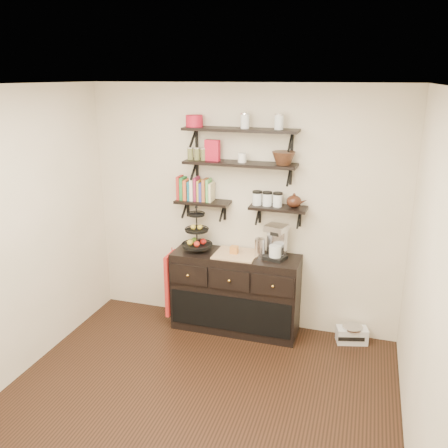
% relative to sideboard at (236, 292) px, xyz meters
% --- Properties ---
extents(floor, '(3.50, 3.50, 0.00)m').
position_rel_sideboard_xyz_m(floor, '(0.01, -1.51, -0.45)').
color(floor, black).
rests_on(floor, ground).
extents(ceiling, '(3.50, 3.50, 0.02)m').
position_rel_sideboard_xyz_m(ceiling, '(0.01, -1.51, 2.25)').
color(ceiling, white).
rests_on(ceiling, back_wall).
extents(back_wall, '(3.50, 0.02, 2.70)m').
position_rel_sideboard_xyz_m(back_wall, '(0.01, 0.24, 0.90)').
color(back_wall, '#F4E6CF').
rests_on(back_wall, ground).
extents(right_wall, '(0.02, 3.50, 2.70)m').
position_rel_sideboard_xyz_m(right_wall, '(1.76, -1.51, 0.90)').
color(right_wall, '#F4E6CF').
rests_on(right_wall, ground).
extents(shelf_top, '(1.20, 0.27, 0.23)m').
position_rel_sideboard_xyz_m(shelf_top, '(0.01, 0.10, 1.78)').
color(shelf_top, black).
rests_on(shelf_top, back_wall).
extents(shelf_mid, '(1.20, 0.27, 0.23)m').
position_rel_sideboard_xyz_m(shelf_mid, '(0.01, 0.10, 1.43)').
color(shelf_mid, black).
rests_on(shelf_mid, back_wall).
extents(shelf_low_left, '(0.60, 0.25, 0.23)m').
position_rel_sideboard_xyz_m(shelf_low_left, '(-0.41, 0.12, 0.98)').
color(shelf_low_left, black).
rests_on(shelf_low_left, back_wall).
extents(shelf_low_right, '(0.60, 0.25, 0.23)m').
position_rel_sideboard_xyz_m(shelf_low_right, '(0.43, 0.12, 0.98)').
color(shelf_low_right, black).
rests_on(shelf_low_right, back_wall).
extents(cookbooks, '(0.40, 0.15, 0.26)m').
position_rel_sideboard_xyz_m(cookbooks, '(-0.48, 0.12, 1.11)').
color(cookbooks, '#A92925').
rests_on(cookbooks, shelf_low_left).
extents(glass_canisters, '(0.32, 0.10, 0.13)m').
position_rel_sideboard_xyz_m(glass_canisters, '(0.31, 0.12, 1.06)').
color(glass_canisters, silver).
rests_on(glass_canisters, shelf_low_right).
extents(sideboard, '(1.40, 0.50, 0.92)m').
position_rel_sideboard_xyz_m(sideboard, '(0.00, 0.00, 0.00)').
color(sideboard, black).
rests_on(sideboard, floor).
extents(fruit_stand, '(0.34, 0.34, 0.49)m').
position_rel_sideboard_xyz_m(fruit_stand, '(-0.45, 0.00, 0.62)').
color(fruit_stand, black).
rests_on(fruit_stand, sideboard).
extents(candle, '(0.08, 0.08, 0.08)m').
position_rel_sideboard_xyz_m(candle, '(-0.02, 0.00, 0.50)').
color(candle, '#BB6F2B').
rests_on(candle, sideboard).
extents(coffee_maker, '(0.25, 0.25, 0.38)m').
position_rel_sideboard_xyz_m(coffee_maker, '(0.44, 0.03, 0.63)').
color(coffee_maker, black).
rests_on(coffee_maker, sideboard).
extents(thermal_carafe, '(0.11, 0.11, 0.22)m').
position_rel_sideboard_xyz_m(thermal_carafe, '(0.27, -0.02, 0.56)').
color(thermal_carafe, silver).
rests_on(thermal_carafe, sideboard).
extents(apron, '(0.04, 0.31, 0.72)m').
position_rel_sideboard_xyz_m(apron, '(-0.73, -0.10, 0.06)').
color(apron, '#B42A13').
rests_on(apron, sideboard).
extents(radio, '(0.35, 0.26, 0.19)m').
position_rel_sideboard_xyz_m(radio, '(1.29, 0.08, -0.36)').
color(radio, silver).
rests_on(radio, floor).
extents(recipe_box, '(0.17, 0.08, 0.22)m').
position_rel_sideboard_xyz_m(recipe_box, '(-0.29, 0.10, 1.56)').
color(recipe_box, '#B4142C').
rests_on(recipe_box, shelf_mid).
extents(walnut_bowl, '(0.24, 0.24, 0.13)m').
position_rel_sideboard_xyz_m(walnut_bowl, '(0.47, 0.10, 1.51)').
color(walnut_bowl, black).
rests_on(walnut_bowl, shelf_mid).
extents(ramekins, '(0.09, 0.09, 0.10)m').
position_rel_sideboard_xyz_m(ramekins, '(0.03, 0.10, 1.50)').
color(ramekins, white).
rests_on(ramekins, shelf_mid).
extents(teapot, '(0.22, 0.17, 0.16)m').
position_rel_sideboard_xyz_m(teapot, '(0.59, 0.12, 1.08)').
color(teapot, '#34190F').
rests_on(teapot, shelf_low_right).
extents(red_pot, '(0.18, 0.18, 0.12)m').
position_rel_sideboard_xyz_m(red_pot, '(-0.49, 0.10, 1.86)').
color(red_pot, '#B4142C').
rests_on(red_pot, shelf_top).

